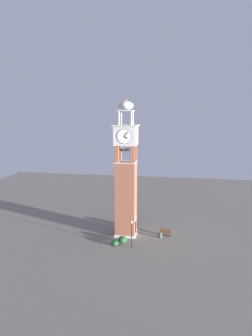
% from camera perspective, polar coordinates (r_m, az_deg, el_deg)
% --- Properties ---
extents(ground, '(80.00, 80.00, 0.00)m').
position_cam_1_polar(ground, '(43.87, -0.00, -13.08)').
color(ground, gray).
extents(clock_tower, '(3.44, 3.44, 19.75)m').
position_cam_1_polar(clock_tower, '(41.20, 0.00, -2.51)').
color(clock_tower, '#93543D').
rests_on(clock_tower, ground).
extents(park_bench, '(0.72, 1.65, 0.95)m').
position_cam_1_polar(park_bench, '(43.56, 7.93, -12.68)').
color(park_bench, brown).
rests_on(park_bench, ground).
extents(lamp_post, '(0.36, 0.36, 3.87)m').
position_cam_1_polar(lamp_post, '(38.58, 1.14, -12.22)').
color(lamp_post, black).
rests_on(lamp_post, ground).
extents(trash_bin, '(0.52, 0.52, 0.80)m').
position_cam_1_polar(trash_bin, '(42.84, 6.87, -13.19)').
color(trash_bin, '#38513D').
rests_on(trash_bin, ground).
extents(shrub_near_entry, '(1.28, 1.28, 0.90)m').
position_cam_1_polar(shrub_near_entry, '(41.01, -0.72, -14.18)').
color(shrub_near_entry, '#28562D').
rests_on(shrub_near_entry, ground).
extents(shrub_left_of_tower, '(1.10, 1.10, 0.64)m').
position_cam_1_polar(shrub_left_of_tower, '(40.37, -2.28, -14.81)').
color(shrub_left_of_tower, '#28562D').
rests_on(shrub_left_of_tower, ground).
extents(shrub_behind_bench, '(1.24, 1.24, 0.96)m').
position_cam_1_polar(shrub_behind_bench, '(46.61, -0.52, -10.96)').
color(shrub_behind_bench, '#28562D').
rests_on(shrub_behind_bench, ground).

